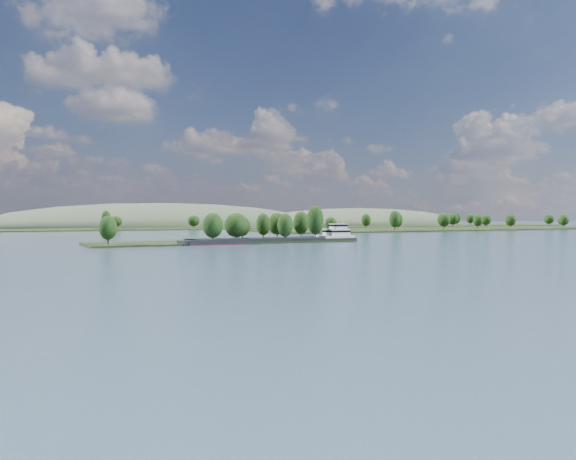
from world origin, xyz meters
TOP-DOWN VIEW (x-y plane):
  - ground at (0.00, 120.00)m, footprint 1800.00×1800.00m
  - tree_island at (6.79, 179.21)m, footprint 100.00×30.79m
  - right_bank at (231.89, 299.56)m, footprint 320.00×90.00m
  - back_shoreline at (8.65, 399.82)m, footprint 900.00×60.00m
  - hill_east at (260.00, 470.00)m, footprint 260.00×140.00m
  - hill_west at (60.00, 500.00)m, footprint 320.00×160.00m
  - cargo_barge at (21.55, 170.17)m, footprint 72.47×11.67m

SIDE VIEW (x-z plane):
  - ground at x=0.00m, z-range 0.00..0.00m
  - hill_east at x=260.00m, z-range -18.00..18.00m
  - hill_west at x=60.00m, z-range -22.00..22.00m
  - back_shoreline at x=8.65m, z-range -7.05..8.36m
  - right_bank at x=231.89m, z-range -6.26..8.02m
  - cargo_barge at x=21.55m, z-range -3.65..6.11m
  - tree_island at x=6.79m, z-range -3.78..11.31m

